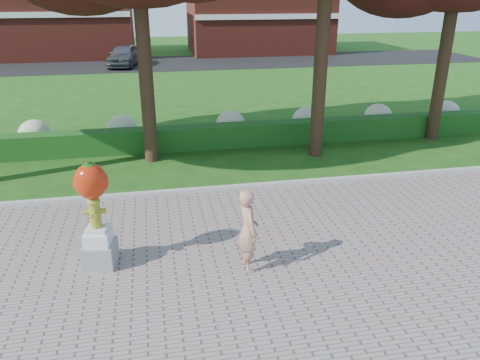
{
  "coord_description": "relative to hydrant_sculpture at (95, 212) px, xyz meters",
  "views": [
    {
      "loc": [
        -1.9,
        -8.91,
        5.26
      ],
      "look_at": [
        0.01,
        1.0,
        1.13
      ],
      "focal_mm": 35.0,
      "sensor_mm": 36.0,
      "label": 1
    }
  ],
  "objects": [
    {
      "name": "building_left",
      "position": [
        -6.87,
        34.32,
        2.27
      ],
      "size": [
        14.0,
        8.0,
        7.0
      ],
      "primitive_type": "cube",
      "color": "maroon",
      "rests_on": "ground"
    },
    {
      "name": "parked_car",
      "position": [
        -0.44,
        27.35,
        -0.43
      ],
      "size": [
        2.78,
        4.88,
        1.57
      ],
      "primitive_type": "imported",
      "rotation": [
        0.0,
        0.0,
        -0.21
      ],
      "color": "#42454A",
      "rests_on": "street"
    },
    {
      "name": "curb",
      "position": [
        3.13,
        3.32,
        -1.16
      ],
      "size": [
        40.0,
        0.18,
        0.15
      ],
      "primitive_type": "cube",
      "color": "#ADADA5",
      "rests_on": "ground"
    },
    {
      "name": "lawn_hedge",
      "position": [
        3.13,
        7.32,
        -0.83
      ],
      "size": [
        24.0,
        0.7,
        0.8
      ],
      "primitive_type": "cube",
      "color": "#124213",
      "rests_on": "ground"
    },
    {
      "name": "building_right",
      "position": [
        11.13,
        34.32,
        1.97
      ],
      "size": [
        12.0,
        8.0,
        6.4
      ],
      "primitive_type": "cube",
      "color": "maroon",
      "rests_on": "ground"
    },
    {
      "name": "hydrangea_row",
      "position": [
        3.7,
        8.32,
        -0.68
      ],
      "size": [
        20.1,
        1.1,
        0.99
      ],
      "color": "#B9BF92",
      "rests_on": "ground"
    },
    {
      "name": "street",
      "position": [
        3.13,
        28.32,
        -1.22
      ],
      "size": [
        50.0,
        8.0,
        0.02
      ],
      "primitive_type": "cube",
      "color": "black",
      "rests_on": "ground"
    },
    {
      "name": "hydrant_sculpture",
      "position": [
        0.0,
        0.0,
        0.0
      ],
      "size": [
        0.7,
        0.7,
        2.26
      ],
      "rotation": [
        0.0,
        0.0,
        -0.16
      ],
      "color": "gray",
      "rests_on": "walkway"
    },
    {
      "name": "ground",
      "position": [
        3.13,
        0.32,
        -1.23
      ],
      "size": [
        100.0,
        100.0,
        0.0
      ],
      "primitive_type": "plane",
      "color": "#194C13",
      "rests_on": "ground"
    },
    {
      "name": "woman",
      "position": [
        2.92,
        -0.68,
        -0.34
      ],
      "size": [
        0.48,
        0.67,
        1.71
      ],
      "primitive_type": "imported",
      "rotation": [
        0.0,
        0.0,
        1.69
      ],
      "color": "tan",
      "rests_on": "walkway"
    }
  ]
}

